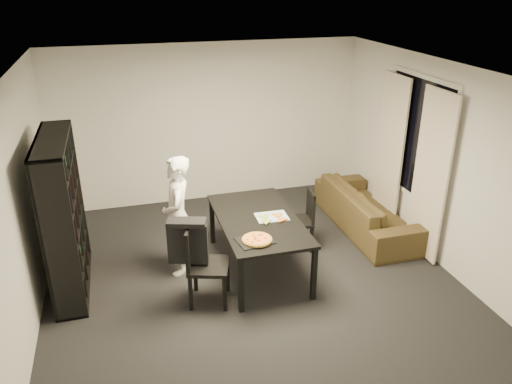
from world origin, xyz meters
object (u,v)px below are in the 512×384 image
object	(u,v)px
dining_table	(258,223)
pepperoni_pizza	(257,239)
baking_tray	(255,241)
sofa	(367,209)
chair_left	(200,259)
chair_right	(303,216)
bookshelf	(64,216)
person	(178,216)

from	to	relation	value
dining_table	pepperoni_pizza	xyz separation A→B (m)	(-0.18, -0.57, 0.09)
baking_tray	sofa	xyz separation A→B (m)	(2.09, 1.20, -0.43)
sofa	chair_left	bearing A→B (deg)	112.65
baking_tray	sofa	distance (m)	2.45
baking_tray	pepperoni_pizza	bearing A→B (deg)	-39.19
dining_table	chair_left	distance (m)	0.97
dining_table	baking_tray	xyz separation A→B (m)	(-0.20, -0.55, 0.07)
chair_left	chair_right	bearing A→B (deg)	-44.32
baking_tray	bookshelf	bearing A→B (deg)	158.68
person	pepperoni_pizza	bearing A→B (deg)	53.05
bookshelf	person	bearing A→B (deg)	-1.52
chair_left	pepperoni_pizza	xyz separation A→B (m)	(0.65, -0.08, 0.20)
pepperoni_pizza	baking_tray	bearing A→B (deg)	140.81
chair_left	person	xyz separation A→B (m)	(-0.14, 0.73, 0.22)
bookshelf	baking_tray	xyz separation A→B (m)	(2.10, -0.82, -0.21)
person	sofa	xyz separation A→B (m)	(2.87, 0.41, -0.47)
chair_left	sofa	distance (m)	2.96
bookshelf	chair_right	xyz separation A→B (m)	(3.06, 0.09, -0.46)
baking_tray	dining_table	bearing A→B (deg)	70.05
bookshelf	person	distance (m)	1.34
dining_table	person	world-z (taller)	person
chair_right	baking_tray	xyz separation A→B (m)	(-0.96, -0.91, 0.25)
bookshelf	sofa	size ratio (longest dim) A/B	0.89
bookshelf	pepperoni_pizza	distance (m)	2.29
baking_tray	sofa	world-z (taller)	baking_tray
dining_table	chair_left	bearing A→B (deg)	-149.56
bookshelf	dining_table	world-z (taller)	bookshelf
dining_table	baking_tray	size ratio (longest dim) A/B	4.38
person	chair_left	bearing A→B (deg)	19.47
bookshelf	baking_tray	size ratio (longest dim) A/B	4.75
chair_left	chair_right	size ratio (longest dim) A/B	1.14
chair_right	baking_tray	bearing A→B (deg)	-37.98
chair_right	baking_tray	world-z (taller)	chair_right
bookshelf	chair_left	world-z (taller)	bookshelf
chair_right	person	world-z (taller)	person
bookshelf	pepperoni_pizza	bearing A→B (deg)	-21.53
baking_tray	person	bearing A→B (deg)	134.73
chair_right	chair_left	bearing A→B (deg)	-53.42
dining_table	bookshelf	bearing A→B (deg)	173.26
chair_left	baking_tray	bearing A→B (deg)	-77.99
chair_left	pepperoni_pizza	bearing A→B (deg)	-79.36
dining_table	sofa	xyz separation A→B (m)	(1.89, 0.65, -0.35)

